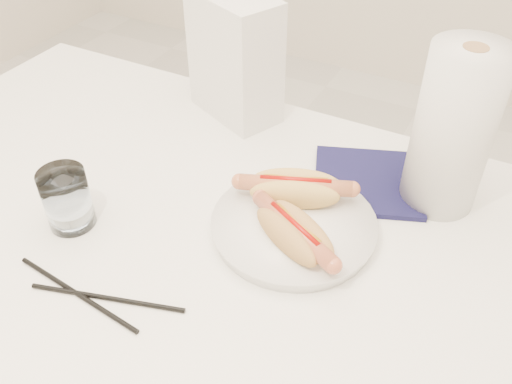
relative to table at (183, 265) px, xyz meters
The scene contains 10 objects.
table is the anchor object (origin of this frame).
plate 0.18m from the table, 31.23° to the left, with size 0.23×0.23×0.02m, color white.
hotdog_left 0.20m from the table, 47.37° to the left, with size 0.16×0.11×0.04m.
hotdog_right 0.19m from the table, 16.49° to the left, with size 0.15×0.11×0.04m.
water_glass 0.19m from the table, 162.38° to the right, with size 0.07×0.07×0.09m, color white.
chopstick_near 0.17m from the table, 110.12° to the right, with size 0.01×0.01×0.21m, color black.
chopstick_far 0.15m from the table, 96.99° to the right, with size 0.01×0.01×0.20m, color black.
napkin_box 0.38m from the table, 105.98° to the left, with size 0.17×0.09×0.22m, color white.
navy_napkin 0.32m from the table, 50.81° to the left, with size 0.17×0.17×0.01m, color #121138.
paper_towel_roll 0.43m from the table, 40.39° to the left, with size 0.11×0.11×0.25m, color silver.
Camera 1 is at (0.36, -0.44, 1.30)m, focal length 38.66 mm.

